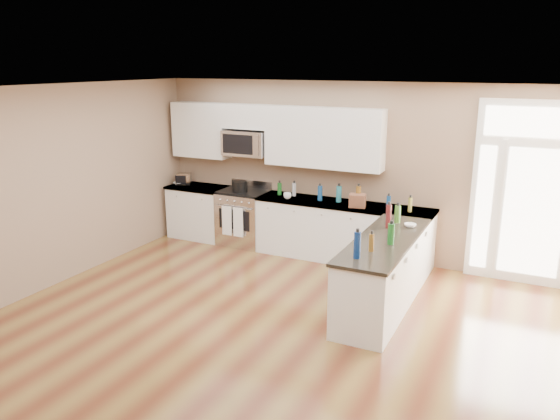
% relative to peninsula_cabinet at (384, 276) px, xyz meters
% --- Properties ---
extents(ground, '(8.00, 8.00, 0.00)m').
position_rel_peninsula_cabinet_xyz_m(ground, '(-0.93, -2.24, -0.43)').
color(ground, '#5D2D1A').
extents(room_shell, '(8.00, 8.00, 8.00)m').
position_rel_peninsula_cabinet_xyz_m(room_shell, '(-0.93, -2.24, 1.27)').
color(room_shell, '#8F735A').
rests_on(room_shell, ground).
extents(back_cabinet_left, '(1.10, 0.66, 0.94)m').
position_rel_peninsula_cabinet_xyz_m(back_cabinet_left, '(-3.80, 1.45, 0.00)').
color(back_cabinet_left, white).
rests_on(back_cabinet_left, ground).
extents(back_cabinet_right, '(2.85, 0.66, 0.94)m').
position_rel_peninsula_cabinet_xyz_m(back_cabinet_right, '(-1.08, 1.45, 0.00)').
color(back_cabinet_right, white).
rests_on(back_cabinet_right, ground).
extents(peninsula_cabinet, '(0.69, 2.32, 0.94)m').
position_rel_peninsula_cabinet_xyz_m(peninsula_cabinet, '(0.00, 0.00, 0.00)').
color(peninsula_cabinet, white).
rests_on(peninsula_cabinet, ground).
extents(upper_cabinet_left, '(1.04, 0.33, 0.95)m').
position_rel_peninsula_cabinet_xyz_m(upper_cabinet_left, '(-3.81, 1.59, 1.49)').
color(upper_cabinet_left, white).
rests_on(upper_cabinet_left, room_shell).
extents(upper_cabinet_right, '(1.94, 0.33, 0.95)m').
position_rel_peninsula_cabinet_xyz_m(upper_cabinet_right, '(-1.50, 1.59, 1.49)').
color(upper_cabinet_right, white).
rests_on(upper_cabinet_right, room_shell).
extents(upper_cabinet_short, '(0.82, 0.33, 0.40)m').
position_rel_peninsula_cabinet_xyz_m(upper_cabinet_short, '(-2.88, 1.59, 1.77)').
color(upper_cabinet_short, white).
rests_on(upper_cabinet_short, room_shell).
extents(microwave, '(0.78, 0.41, 0.42)m').
position_rel_peninsula_cabinet_xyz_m(microwave, '(-2.88, 1.56, 1.33)').
color(microwave, silver).
rests_on(microwave, room_shell).
extents(entry_door, '(1.70, 0.10, 2.60)m').
position_rel_peninsula_cabinet_xyz_m(entry_door, '(1.62, 1.71, 0.87)').
color(entry_door, white).
rests_on(entry_door, ground).
extents(kitchen_range, '(0.80, 0.71, 1.08)m').
position_rel_peninsula_cabinet_xyz_m(kitchen_range, '(-2.89, 1.45, 0.04)').
color(kitchen_range, silver).
rests_on(kitchen_range, ground).
extents(stockpot, '(0.28, 0.28, 0.20)m').
position_rel_peninsula_cabinet_xyz_m(stockpot, '(-2.91, 1.37, 0.61)').
color(stockpot, black).
rests_on(stockpot, kitchen_range).
extents(toaster_oven, '(0.30, 0.27, 0.21)m').
position_rel_peninsula_cabinet_xyz_m(toaster_oven, '(-4.13, 1.47, 0.61)').
color(toaster_oven, silver).
rests_on(toaster_oven, back_cabinet_left).
extents(cardboard_box, '(0.28, 0.22, 0.20)m').
position_rel_peninsula_cabinet_xyz_m(cardboard_box, '(-0.81, 1.31, 0.61)').
color(cardboard_box, brown).
rests_on(cardboard_box, back_cabinet_right).
extents(bowl_left, '(0.23, 0.23, 0.04)m').
position_rel_peninsula_cabinet_xyz_m(bowl_left, '(-4.21, 1.40, 0.53)').
color(bowl_left, white).
rests_on(bowl_left, back_cabinet_left).
extents(bowl_peninsula, '(0.18, 0.18, 0.05)m').
position_rel_peninsula_cabinet_xyz_m(bowl_peninsula, '(0.16, 0.62, 0.53)').
color(bowl_peninsula, white).
rests_on(bowl_peninsula, peninsula_cabinet).
extents(cup_counter, '(0.16, 0.16, 0.10)m').
position_rel_peninsula_cabinet_xyz_m(cup_counter, '(-1.99, 1.31, 0.55)').
color(cup_counter, white).
rests_on(cup_counter, back_cabinet_right).
extents(counter_bottles, '(2.41, 2.45, 0.32)m').
position_rel_peninsula_cabinet_xyz_m(counter_bottles, '(-0.63, 0.74, 0.63)').
color(counter_bottles, '#19591E').
rests_on(counter_bottles, back_cabinet_right).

